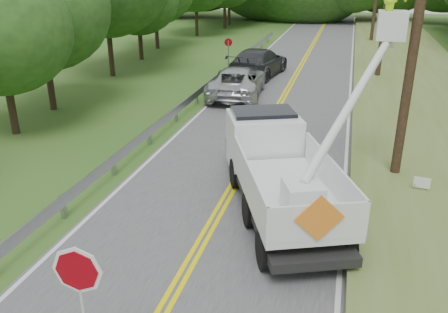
# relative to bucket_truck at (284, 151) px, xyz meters

# --- Properties ---
(road) EXTENTS (7.20, 96.00, 0.03)m
(road) POSITION_rel_bucket_truck_xyz_m (-1.59, 7.16, -1.50)
(road) COLOR #47484A
(road) RESTS_ON ground
(guardrail) EXTENTS (0.18, 48.00, 0.77)m
(guardrail) POSITION_rel_bucket_truck_xyz_m (-5.61, 8.07, -0.96)
(guardrail) COLOR #929399
(guardrail) RESTS_ON ground
(tall_grass_verge) EXTENTS (7.00, 96.00, 0.30)m
(tall_grass_verge) POSITION_rel_bucket_truck_xyz_m (5.51, 7.16, -1.36)
(tall_grass_verge) COLOR #5B6C2B
(tall_grass_verge) RESTS_ON ground
(bucket_truck) EXTENTS (5.27, 7.09, 6.52)m
(bucket_truck) POSITION_rel_bucket_truck_xyz_m (0.00, 0.00, 0.00)
(bucket_truck) COLOR black
(bucket_truck) RESTS_ON road
(suv_silver) EXTENTS (3.11, 5.92, 1.59)m
(suv_silver) POSITION_rel_bucket_truck_xyz_m (-4.04, 11.13, -0.70)
(suv_silver) COLOR #B8BBBF
(suv_silver) RESTS_ON road
(suv_darkgrey) EXTENTS (3.26, 6.33, 1.75)m
(suv_darkgrey) POSITION_rel_bucket_truck_xyz_m (-3.88, 16.25, -0.61)
(suv_darkgrey) COLOR #36383C
(suv_darkgrey) RESTS_ON road
(stop_sign_permanent) EXTENTS (0.50, 0.16, 2.39)m
(stop_sign_permanent) POSITION_rel_bucket_truck_xyz_m (-5.70, 15.69, 0.06)
(stop_sign_permanent) COLOR #929399
(stop_sign_permanent) RESTS_ON ground
(yard_sign) EXTENTS (0.48, 0.10, 0.70)m
(yard_sign) POSITION_rel_bucket_truck_xyz_m (4.07, 0.96, -1.01)
(yard_sign) COLOR white
(yard_sign) RESTS_ON ground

